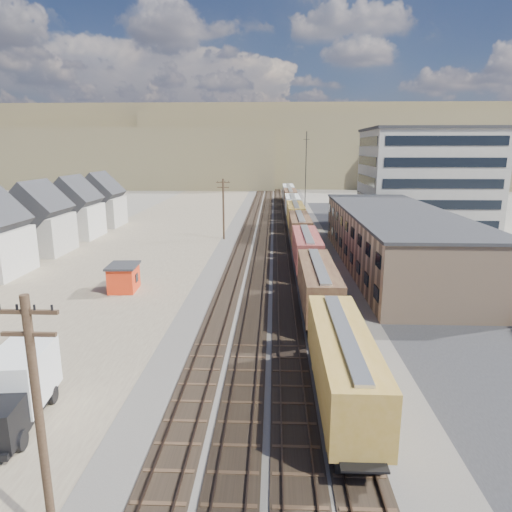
{
  "coord_description": "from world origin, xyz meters",
  "views": [
    {
      "loc": [
        -0.22,
        -32.12,
        14.74
      ],
      "look_at": [
        -2.19,
        17.55,
        3.0
      ],
      "focal_mm": 32.0,
      "sensor_mm": 36.0,
      "label": 1
    }
  ],
  "objects_px": {
    "box_truck": "(15,390)",
    "utility_pole_south": "(39,421)",
    "parked_car_silver": "(510,288)",
    "parked_car_blue": "(388,220)",
    "freight_train": "(297,220)",
    "utility_pole_north": "(223,208)",
    "maintenance_shed": "(124,277)"
  },
  "relations": [
    {
      "from": "maintenance_shed",
      "to": "parked_car_blue",
      "type": "height_order",
      "value": "maintenance_shed"
    },
    {
      "from": "utility_pole_north",
      "to": "maintenance_shed",
      "type": "bearing_deg",
      "value": -104.97
    },
    {
      "from": "maintenance_shed",
      "to": "parked_car_silver",
      "type": "relative_size",
      "value": 0.8
    },
    {
      "from": "utility_pole_south",
      "to": "box_truck",
      "type": "distance_m",
      "value": 10.28
    },
    {
      "from": "freight_train",
      "to": "parked_car_silver",
      "type": "distance_m",
      "value": 37.57
    },
    {
      "from": "box_truck",
      "to": "maintenance_shed",
      "type": "relative_size",
      "value": 1.8
    },
    {
      "from": "maintenance_shed",
      "to": "parked_car_blue",
      "type": "xyz_separation_m",
      "value": [
        38.54,
        45.1,
        -0.62
      ]
    },
    {
      "from": "box_truck",
      "to": "maintenance_shed",
      "type": "distance_m",
      "value": 23.93
    },
    {
      "from": "utility_pole_north",
      "to": "box_truck",
      "type": "distance_m",
      "value": 52.59
    },
    {
      "from": "box_truck",
      "to": "parked_car_silver",
      "type": "relative_size",
      "value": 1.44
    },
    {
      "from": "parked_car_blue",
      "to": "utility_pole_north",
      "type": "bearing_deg",
      "value": 171.22
    },
    {
      "from": "utility_pole_north",
      "to": "parked_car_blue",
      "type": "xyz_separation_m",
      "value": [
        30.97,
        16.79,
        -4.46
      ]
    },
    {
      "from": "utility_pole_south",
      "to": "parked_car_silver",
      "type": "relative_size",
      "value": 1.97
    },
    {
      "from": "utility_pole_north",
      "to": "box_truck",
      "type": "relative_size",
      "value": 1.36
    },
    {
      "from": "parked_car_blue",
      "to": "utility_pole_south",
      "type": "bearing_deg",
      "value": -149.2
    },
    {
      "from": "utility_pole_south",
      "to": "parked_car_blue",
      "type": "xyz_separation_m",
      "value": [
        30.97,
        76.79,
        -4.46
      ]
    },
    {
      "from": "box_truck",
      "to": "maintenance_shed",
      "type": "height_order",
      "value": "box_truck"
    },
    {
      "from": "box_truck",
      "to": "utility_pole_south",
      "type": "bearing_deg",
      "value": -53.8
    },
    {
      "from": "parked_car_blue",
      "to": "parked_car_silver",
      "type": "bearing_deg",
      "value": -125.05
    },
    {
      "from": "box_truck",
      "to": "parked_car_silver",
      "type": "height_order",
      "value": "box_truck"
    },
    {
      "from": "freight_train",
      "to": "parked_car_blue",
      "type": "distance_m",
      "value": 23.11
    },
    {
      "from": "parked_car_silver",
      "to": "utility_pole_south",
      "type": "bearing_deg",
      "value": 117.55
    },
    {
      "from": "utility_pole_south",
      "to": "utility_pole_north",
      "type": "height_order",
      "value": "same"
    },
    {
      "from": "maintenance_shed",
      "to": "parked_car_silver",
      "type": "distance_m",
      "value": 40.26
    },
    {
      "from": "parked_car_silver",
      "to": "parked_car_blue",
      "type": "bearing_deg",
      "value": -14.5
    },
    {
      "from": "maintenance_shed",
      "to": "parked_car_blue",
      "type": "distance_m",
      "value": 59.32
    },
    {
      "from": "box_truck",
      "to": "utility_pole_north",
      "type": "bearing_deg",
      "value": 83.72
    },
    {
      "from": "utility_pole_south",
      "to": "maintenance_shed",
      "type": "relative_size",
      "value": 2.46
    },
    {
      "from": "maintenance_shed",
      "to": "box_truck",
      "type": "bearing_deg",
      "value": -85.61
    },
    {
      "from": "parked_car_silver",
      "to": "parked_car_blue",
      "type": "xyz_separation_m",
      "value": [
        -1.72,
        44.97,
        0.1
      ]
    },
    {
      "from": "utility_pole_south",
      "to": "parked_car_blue",
      "type": "relative_size",
      "value": 1.66
    },
    {
      "from": "utility_pole_north",
      "to": "freight_train",
      "type": "bearing_deg",
      "value": 15.08
    }
  ]
}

